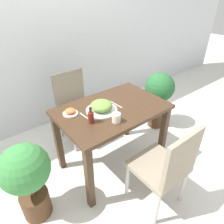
{
  "coord_description": "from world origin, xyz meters",
  "views": [
    {
      "loc": [
        -1.03,
        -1.3,
        1.75
      ],
      "look_at": [
        0.0,
        0.0,
        0.69
      ],
      "focal_mm": 32.0,
      "sensor_mm": 36.0,
      "label": 1
    }
  ],
  "objects_px": {
    "chair_near": "(166,166)",
    "drink_cup": "(116,118)",
    "sauce_bottle": "(91,117)",
    "potted_plant_right": "(159,93)",
    "chair_far": "(75,104)",
    "side_plate": "(70,112)",
    "potted_plant_left": "(27,176)",
    "food_plate": "(102,107)"
  },
  "relations": [
    {
      "from": "chair_near",
      "to": "chair_far",
      "type": "relative_size",
      "value": 1.0
    },
    {
      "from": "side_plate",
      "to": "drink_cup",
      "type": "distance_m",
      "value": 0.44
    },
    {
      "from": "chair_far",
      "to": "sauce_bottle",
      "type": "relative_size",
      "value": 5.55
    },
    {
      "from": "chair_far",
      "to": "food_plate",
      "type": "relative_size",
      "value": 2.98
    },
    {
      "from": "chair_near",
      "to": "food_plate",
      "type": "xyz_separation_m",
      "value": [
        -0.14,
        0.7,
        0.29
      ]
    },
    {
      "from": "side_plate",
      "to": "potted_plant_right",
      "type": "xyz_separation_m",
      "value": [
        1.33,
        0.05,
        -0.25
      ]
    },
    {
      "from": "chair_far",
      "to": "potted_plant_left",
      "type": "height_order",
      "value": "chair_far"
    },
    {
      "from": "drink_cup",
      "to": "sauce_bottle",
      "type": "bearing_deg",
      "value": 145.64
    },
    {
      "from": "chair_near",
      "to": "side_plate",
      "type": "height_order",
      "value": "chair_near"
    },
    {
      "from": "side_plate",
      "to": "potted_plant_left",
      "type": "relative_size",
      "value": 0.18
    },
    {
      "from": "side_plate",
      "to": "potted_plant_right",
      "type": "bearing_deg",
      "value": 2.06
    },
    {
      "from": "chair_far",
      "to": "potted_plant_left",
      "type": "xyz_separation_m",
      "value": [
        -0.85,
        -0.75,
        -0.01
      ]
    },
    {
      "from": "food_plate",
      "to": "potted_plant_right",
      "type": "relative_size",
      "value": 0.37
    },
    {
      "from": "chair_near",
      "to": "drink_cup",
      "type": "relative_size",
      "value": 10.72
    },
    {
      "from": "side_plate",
      "to": "sauce_bottle",
      "type": "height_order",
      "value": "sauce_bottle"
    },
    {
      "from": "chair_far",
      "to": "side_plate",
      "type": "relative_size",
      "value": 6.29
    },
    {
      "from": "chair_far",
      "to": "drink_cup",
      "type": "distance_m",
      "value": 0.94
    },
    {
      "from": "food_plate",
      "to": "potted_plant_left",
      "type": "height_order",
      "value": "food_plate"
    },
    {
      "from": "side_plate",
      "to": "chair_far",
      "type": "bearing_deg",
      "value": 59.61
    },
    {
      "from": "chair_far",
      "to": "drink_cup",
      "type": "xyz_separation_m",
      "value": [
        -0.06,
        -0.9,
        0.29
      ]
    },
    {
      "from": "sauce_bottle",
      "to": "potted_plant_right",
      "type": "distance_m",
      "value": 1.32
    },
    {
      "from": "chair_near",
      "to": "potted_plant_left",
      "type": "distance_m",
      "value": 1.12
    },
    {
      "from": "potted_plant_left",
      "to": "sauce_bottle",
      "type": "bearing_deg",
      "value": -2.11
    },
    {
      "from": "side_plate",
      "to": "potted_plant_left",
      "type": "bearing_deg",
      "value": -158.27
    },
    {
      "from": "drink_cup",
      "to": "potted_plant_left",
      "type": "relative_size",
      "value": 0.11
    },
    {
      "from": "chair_near",
      "to": "drink_cup",
      "type": "bearing_deg",
      "value": -72.73
    },
    {
      "from": "chair_near",
      "to": "sauce_bottle",
      "type": "bearing_deg",
      "value": -61.29
    },
    {
      "from": "potted_plant_right",
      "to": "chair_near",
      "type": "bearing_deg",
      "value": -136.63
    },
    {
      "from": "side_plate",
      "to": "drink_cup",
      "type": "xyz_separation_m",
      "value": [
        0.25,
        -0.36,
        0.02
      ]
    },
    {
      "from": "side_plate",
      "to": "potted_plant_right",
      "type": "height_order",
      "value": "potted_plant_right"
    },
    {
      "from": "chair_near",
      "to": "drink_cup",
      "type": "xyz_separation_m",
      "value": [
        -0.15,
        0.47,
        0.29
      ]
    },
    {
      "from": "potted_plant_right",
      "to": "chair_far",
      "type": "bearing_deg",
      "value": 154.08
    },
    {
      "from": "chair_far",
      "to": "food_plate",
      "type": "bearing_deg",
      "value": -94.88
    },
    {
      "from": "potted_plant_left",
      "to": "food_plate",
      "type": "bearing_deg",
      "value": 5.87
    },
    {
      "from": "food_plate",
      "to": "sauce_bottle",
      "type": "relative_size",
      "value": 1.86
    },
    {
      "from": "chair_near",
      "to": "chair_far",
      "type": "bearing_deg",
      "value": -86.44
    },
    {
      "from": "food_plate",
      "to": "chair_far",
      "type": "bearing_deg",
      "value": 85.12
    },
    {
      "from": "potted_plant_right",
      "to": "food_plate",
      "type": "bearing_deg",
      "value": -170.6
    },
    {
      "from": "side_plate",
      "to": "potted_plant_left",
      "type": "xyz_separation_m",
      "value": [
        -0.53,
        -0.21,
        -0.29
      ]
    },
    {
      "from": "chair_far",
      "to": "potted_plant_right",
      "type": "height_order",
      "value": "chair_far"
    },
    {
      "from": "side_plate",
      "to": "potted_plant_left",
      "type": "height_order",
      "value": "side_plate"
    },
    {
      "from": "chair_near",
      "to": "food_plate",
      "type": "distance_m",
      "value": 0.77
    }
  ]
}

